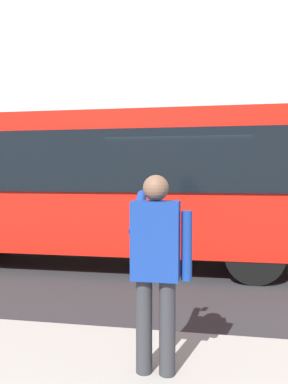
{
  "coord_description": "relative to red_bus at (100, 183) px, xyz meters",
  "views": [
    {
      "loc": [
        -0.51,
        7.44,
        1.85
      ],
      "look_at": [
        0.75,
        -0.02,
        1.5
      ],
      "focal_mm": 34.56,
      "sensor_mm": 36.0,
      "label": 1
    }
  ],
  "objects": [
    {
      "name": "ground_plane",
      "position": [
        -1.7,
        0.08,
        -1.68
      ],
      "size": [
        60.0,
        60.0,
        0.0
      ],
      "primitive_type": "plane",
      "color": "#2B2B2D"
    },
    {
      "name": "building_facade_far",
      "position": [
        -1.72,
        -6.72,
        4.3
      ],
      "size": [
        28.0,
        1.55,
        12.0
      ],
      "color": "beige",
      "rests_on": "ground_plane"
    },
    {
      "name": "red_bus",
      "position": [
        0.0,
        0.0,
        0.0
      ],
      "size": [
        9.05,
        2.54,
        3.08
      ],
      "color": "red",
      "rests_on": "ground_plane"
    },
    {
      "name": "pedestrian_photographer",
      "position": [
        -1.8,
        4.44,
        -0.54
      ],
      "size": [
        0.53,
        0.52,
        1.7
      ],
      "color": "#2D2D33",
      "rests_on": "sidewalk_curb"
    }
  ]
}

